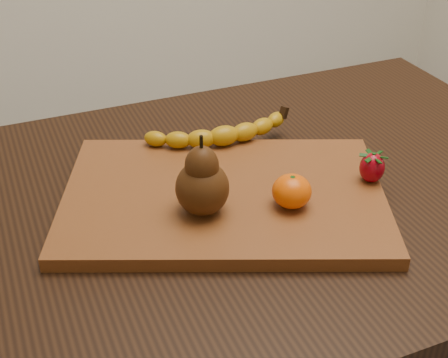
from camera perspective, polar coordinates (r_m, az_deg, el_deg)
name	(u,v)px	position (r m, az deg, el deg)	size (l,w,h in m)	color
table	(262,238)	(0.98, 3.48, -5.43)	(1.00, 0.70, 0.76)	black
cutting_board	(224,197)	(0.88, 0.00, -1.64)	(0.45, 0.30, 0.02)	brown
banana	(224,136)	(0.98, -0.02, 3.98)	(0.21, 0.05, 0.03)	#C38E09
pear	(202,175)	(0.81, -2.02, 0.36)	(0.07, 0.07, 0.11)	#44230B
mandarin	(292,191)	(0.84, 6.21, -1.12)	(0.05, 0.05, 0.05)	#F95802
strawberry	(372,167)	(0.92, 13.40, 1.11)	(0.04, 0.04, 0.05)	#9C0412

